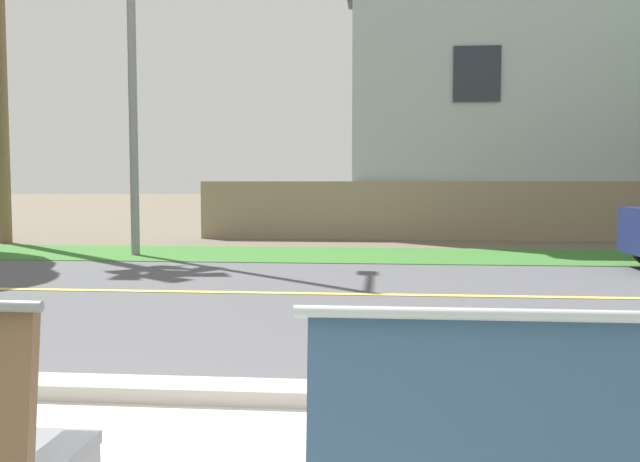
{
  "coord_description": "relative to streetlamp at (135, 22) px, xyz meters",
  "views": [
    {
      "loc": [
        0.65,
        -1.79,
        1.37
      ],
      "look_at": [
        0.17,
        3.4,
        1.0
      ],
      "focal_mm": 38.48,
      "sensor_mm": 36.0,
      "label": 1
    }
  ],
  "objects": [
    {
      "name": "road_centre_line",
      "position": [
        3.98,
        -4.34,
        -4.35
      ],
      "size": [
        48.0,
        0.14,
        0.01
      ],
      "primitive_type": "cube",
      "color": "#E0CC4C",
      "rests_on": "ground_plane"
    },
    {
      "name": "street_asphalt",
      "position": [
        3.98,
        -4.34,
        -4.35
      ],
      "size": [
        52.0,
        8.0,
        0.01
      ],
      "primitive_type": "cube",
      "color": "#515156",
      "rests_on": "ground_plane"
    },
    {
      "name": "streetlamp",
      "position": [
        0.0,
        0.0,
        0.0
      ],
      "size": [
        0.24,
        2.1,
        7.68
      ],
      "color": "gray",
      "rests_on": "ground_plane"
    },
    {
      "name": "far_verge_grass",
      "position": [
        3.98,
        0.21,
        -4.35
      ],
      "size": [
        48.0,
        2.8,
        0.02
      ],
      "primitive_type": "cube",
      "color": "#38702D",
      "rests_on": "ground_plane"
    },
    {
      "name": "curb_edge",
      "position": [
        3.98,
        -8.49,
        -4.3
      ],
      "size": [
        44.0,
        0.3,
        0.11
      ],
      "primitive_type": "cube",
      "color": "#ADA89E",
      "rests_on": "ground_plane"
    },
    {
      "name": "garden_wall",
      "position": [
        6.68,
        3.97,
        -3.66
      ],
      "size": [
        13.0,
        0.36,
        1.4
      ],
      "primitive_type": "cube",
      "color": "gray",
      "rests_on": "ground_plane"
    },
    {
      "name": "ground_plane",
      "position": [
        3.98,
        -2.84,
        -4.36
      ],
      "size": [
        140.0,
        140.0,
        0.0
      ],
      "primitive_type": "plane",
      "color": "#665B4C"
    },
    {
      "name": "house_across_street",
      "position": [
        9.2,
        7.17,
        -0.45
      ],
      "size": [
        11.51,
        6.91,
        7.73
      ],
      "color": "#A3ADB2",
      "rests_on": "ground_plane"
    }
  ]
}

